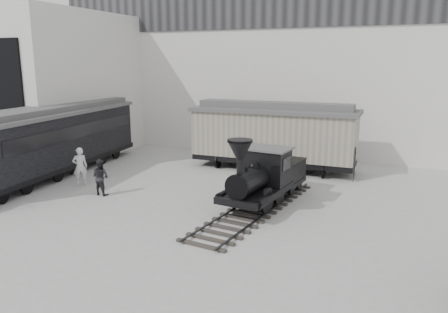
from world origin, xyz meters
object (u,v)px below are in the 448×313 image
at_px(passenger_coach, 57,139).
at_px(locomotive, 263,180).
at_px(visitor_a, 80,167).
at_px(visitor_b, 100,177).
at_px(boxcar, 274,134).

bearing_deg(passenger_coach, locomotive, -9.94).
distance_m(locomotive, visitor_a, 9.25).
relative_size(locomotive, visitor_a, 4.67).
bearing_deg(visitor_b, visitor_a, -21.07).
relative_size(passenger_coach, visitor_b, 7.78).
xyz_separation_m(passenger_coach, visitor_a, (2.69, -1.41, -0.95)).
bearing_deg(locomotive, boxcar, 109.45).
bearing_deg(visitor_b, locomotive, -166.17).
bearing_deg(boxcar, visitor_a, -138.92).
bearing_deg(visitor_a, visitor_b, 111.11).
bearing_deg(boxcar, visitor_b, -127.72).
distance_m(visitor_a, visitor_b, 2.09).
xyz_separation_m(boxcar, visitor_b, (-5.93, -7.81, -1.16)).
distance_m(boxcar, passenger_coach, 11.88).
bearing_deg(locomotive, passenger_coach, -177.31).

